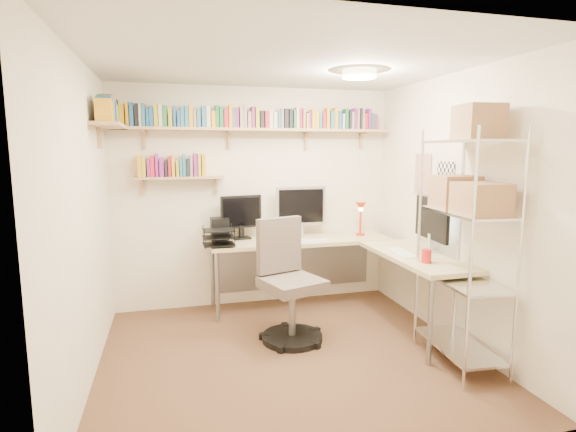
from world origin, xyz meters
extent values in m
plane|color=#48311F|center=(0.00, 0.00, 0.00)|extent=(3.20, 3.20, 0.00)
cube|color=beige|center=(0.00, 1.50, 1.25)|extent=(3.20, 0.04, 2.50)
cube|color=beige|center=(-1.60, 0.00, 1.25)|extent=(0.04, 3.00, 2.50)
cube|color=beige|center=(1.60, 0.00, 1.25)|extent=(0.04, 3.00, 2.50)
cube|color=beige|center=(0.00, -1.50, 1.25)|extent=(3.20, 0.04, 2.50)
cube|color=silver|center=(0.00, 0.00, 2.50)|extent=(3.20, 3.00, 0.04)
cube|color=silver|center=(1.59, 0.55, 1.55)|extent=(0.01, 0.30, 0.42)
cube|color=white|center=(1.59, 0.15, 1.50)|extent=(0.01, 0.28, 0.38)
cylinder|color=#FFEAC6|center=(0.70, 0.20, 2.46)|extent=(0.30, 0.30, 0.06)
cube|color=tan|center=(0.00, 1.38, 2.02)|extent=(3.05, 0.25, 0.03)
cube|color=tan|center=(-1.48, 0.95, 2.02)|extent=(0.25, 1.00, 0.03)
cube|color=tan|center=(-0.85, 1.40, 1.50)|extent=(0.95, 0.20, 0.02)
cube|color=tan|center=(-1.20, 1.44, 1.95)|extent=(0.03, 0.20, 0.20)
cube|color=tan|center=(-0.30, 1.44, 1.95)|extent=(0.03, 0.20, 0.20)
cube|color=tan|center=(0.60, 1.44, 1.95)|extent=(0.03, 0.20, 0.20)
cube|color=tan|center=(1.30, 1.44, 1.95)|extent=(0.03, 0.20, 0.20)
cube|color=#2057A5|center=(-1.46, 1.38, 2.14)|extent=(0.04, 0.13, 0.20)
cube|color=orange|center=(-1.40, 1.38, 2.15)|extent=(0.04, 0.15, 0.23)
cube|color=orange|center=(-1.35, 1.38, 2.16)|extent=(0.03, 0.12, 0.24)
cube|color=#2057A5|center=(-1.31, 1.38, 2.16)|extent=(0.04, 0.12, 0.25)
cube|color=black|center=(-1.26, 1.38, 2.15)|extent=(0.04, 0.12, 0.23)
cube|color=beige|center=(-1.23, 1.38, 2.14)|extent=(0.02, 0.14, 0.22)
cube|color=#2D6B87|center=(-1.19, 1.38, 2.15)|extent=(0.03, 0.14, 0.24)
cube|color=#2057A5|center=(-1.16, 1.38, 2.13)|extent=(0.03, 0.13, 0.18)
cube|color=#2057A5|center=(-1.12, 1.38, 2.14)|extent=(0.04, 0.11, 0.21)
cube|color=gold|center=(-1.07, 1.38, 2.15)|extent=(0.04, 0.13, 0.24)
cube|color=beige|center=(-1.03, 1.38, 2.15)|extent=(0.03, 0.15, 0.24)
cube|color=#22673A|center=(-0.98, 1.38, 2.15)|extent=(0.04, 0.13, 0.22)
cube|color=gold|center=(-0.93, 1.38, 2.13)|extent=(0.04, 0.12, 0.20)
cube|color=#2057A5|center=(-0.88, 1.38, 2.14)|extent=(0.02, 0.12, 0.22)
cube|color=#2057A5|center=(-0.84, 1.38, 2.12)|extent=(0.03, 0.13, 0.17)
cube|color=#2D6B87|center=(-0.80, 1.38, 2.14)|extent=(0.04, 0.13, 0.22)
cube|color=#2D6B87|center=(-0.76, 1.38, 2.14)|extent=(0.04, 0.15, 0.22)
cube|color=orange|center=(-0.71, 1.38, 2.15)|extent=(0.04, 0.13, 0.24)
cube|color=gray|center=(-0.67, 1.38, 2.13)|extent=(0.03, 0.13, 0.18)
cube|color=#2D6B87|center=(-0.63, 1.38, 2.13)|extent=(0.04, 0.15, 0.19)
cube|color=#2D6B87|center=(-0.58, 1.38, 2.15)|extent=(0.04, 0.14, 0.23)
cube|color=beige|center=(-0.53, 1.38, 2.15)|extent=(0.04, 0.14, 0.22)
cube|color=orange|center=(-0.48, 1.38, 2.12)|extent=(0.04, 0.15, 0.18)
cube|color=#22673A|center=(-0.44, 1.38, 2.15)|extent=(0.03, 0.13, 0.24)
cube|color=#22673A|center=(-0.39, 1.38, 2.15)|extent=(0.04, 0.15, 0.22)
cube|color=red|center=(-0.34, 1.38, 2.13)|extent=(0.04, 0.13, 0.20)
cube|color=orange|center=(-0.29, 1.38, 2.16)|extent=(0.04, 0.13, 0.25)
cube|color=#2D6B87|center=(-0.26, 1.38, 2.13)|extent=(0.02, 0.14, 0.19)
cube|color=#83237F|center=(-0.23, 1.38, 2.14)|extent=(0.04, 0.13, 0.20)
cube|color=gray|center=(-0.17, 1.38, 2.15)|extent=(0.04, 0.14, 0.23)
cube|color=gray|center=(-0.13, 1.38, 2.16)|extent=(0.03, 0.13, 0.24)
cube|color=gray|center=(-0.09, 1.38, 2.12)|extent=(0.04, 0.14, 0.18)
cube|color=#83237F|center=(-0.05, 1.38, 2.15)|extent=(0.03, 0.15, 0.23)
cube|color=gold|center=(0.00, 1.38, 2.15)|extent=(0.04, 0.14, 0.23)
cube|color=black|center=(0.05, 1.38, 2.13)|extent=(0.04, 0.13, 0.19)
cube|color=red|center=(0.11, 1.38, 2.13)|extent=(0.04, 0.14, 0.19)
cube|color=beige|center=(0.15, 1.38, 2.13)|extent=(0.04, 0.12, 0.20)
cube|color=beige|center=(0.20, 1.38, 2.13)|extent=(0.04, 0.12, 0.18)
cube|color=#2D6B87|center=(0.25, 1.38, 2.13)|extent=(0.03, 0.13, 0.19)
cube|color=gray|center=(0.28, 1.38, 2.14)|extent=(0.03, 0.11, 0.22)
cube|color=black|center=(0.33, 1.38, 2.14)|extent=(0.04, 0.15, 0.22)
cube|color=black|center=(0.38, 1.38, 2.14)|extent=(0.04, 0.15, 0.22)
cube|color=#22673A|center=(0.42, 1.38, 2.14)|extent=(0.03, 0.14, 0.20)
cube|color=beige|center=(0.46, 1.38, 2.15)|extent=(0.03, 0.15, 0.24)
cube|color=red|center=(0.50, 1.38, 2.15)|extent=(0.03, 0.14, 0.22)
cube|color=gray|center=(0.53, 1.38, 2.15)|extent=(0.03, 0.14, 0.22)
cube|color=gold|center=(0.57, 1.38, 2.12)|extent=(0.03, 0.13, 0.17)
cube|color=#83237F|center=(0.60, 1.38, 2.13)|extent=(0.03, 0.12, 0.19)
cube|color=orange|center=(0.65, 1.38, 2.14)|extent=(0.04, 0.14, 0.22)
cube|color=gold|center=(0.69, 1.38, 2.13)|extent=(0.04, 0.12, 0.19)
cube|color=#2D6B87|center=(0.73, 1.38, 2.13)|extent=(0.03, 0.14, 0.18)
cube|color=red|center=(0.78, 1.38, 2.13)|extent=(0.03, 0.11, 0.19)
cube|color=orange|center=(0.82, 1.38, 2.15)|extent=(0.04, 0.11, 0.24)
cube|color=#2D6B87|center=(0.87, 1.38, 2.14)|extent=(0.04, 0.13, 0.20)
cube|color=orange|center=(0.92, 1.38, 2.16)|extent=(0.04, 0.12, 0.24)
cube|color=#2057A5|center=(0.97, 1.38, 2.14)|extent=(0.03, 0.13, 0.20)
cube|color=beige|center=(1.01, 1.38, 2.12)|extent=(0.03, 0.14, 0.17)
cube|color=#22673A|center=(1.05, 1.38, 2.15)|extent=(0.03, 0.12, 0.23)
cube|color=black|center=(1.09, 1.38, 2.15)|extent=(0.03, 0.15, 0.22)
cube|color=gray|center=(1.13, 1.38, 2.13)|extent=(0.03, 0.13, 0.20)
cube|color=#83237F|center=(1.16, 1.38, 2.16)|extent=(0.03, 0.13, 0.24)
cube|color=gray|center=(1.19, 1.38, 2.15)|extent=(0.03, 0.13, 0.23)
cube|color=black|center=(1.23, 1.38, 2.16)|extent=(0.03, 0.14, 0.24)
cube|color=gray|center=(1.26, 1.38, 2.13)|extent=(0.03, 0.13, 0.18)
cube|color=red|center=(1.30, 1.38, 2.13)|extent=(0.03, 0.12, 0.18)
cube|color=#83237F|center=(1.34, 1.38, 2.16)|extent=(0.03, 0.12, 0.24)
cube|color=#22673A|center=(1.38, 1.38, 2.13)|extent=(0.03, 0.12, 0.19)
cube|color=#83237F|center=(1.42, 1.38, 2.13)|extent=(0.04, 0.11, 0.18)
cube|color=orange|center=(-1.48, 0.51, 2.13)|extent=(0.14, 0.02, 0.19)
cube|color=#2057A5|center=(-1.48, 0.55, 2.14)|extent=(0.13, 0.03, 0.21)
cube|color=#22673A|center=(-1.48, 0.59, 2.15)|extent=(0.12, 0.02, 0.23)
cube|color=gold|center=(-1.48, 0.63, 2.13)|extent=(0.13, 0.04, 0.19)
cube|color=gray|center=(-1.48, 0.67, 2.15)|extent=(0.15, 0.03, 0.23)
cube|color=#83237F|center=(-1.48, 0.72, 2.16)|extent=(0.12, 0.04, 0.25)
cube|color=black|center=(-1.48, 0.77, 2.15)|extent=(0.11, 0.03, 0.23)
cube|color=#2057A5|center=(-1.48, 0.81, 2.13)|extent=(0.15, 0.04, 0.20)
cube|color=gold|center=(-1.48, 0.86, 2.15)|extent=(0.13, 0.04, 0.22)
cube|color=gold|center=(-1.48, 0.91, 2.14)|extent=(0.12, 0.03, 0.22)
cube|color=gold|center=(-1.48, 0.95, 2.12)|extent=(0.15, 0.03, 0.17)
cube|color=#2D6B87|center=(-1.48, 0.99, 2.13)|extent=(0.12, 0.03, 0.19)
cube|color=red|center=(-1.48, 1.03, 2.13)|extent=(0.12, 0.03, 0.19)
cube|color=black|center=(-1.48, 1.07, 2.15)|extent=(0.14, 0.03, 0.23)
cube|color=#83237F|center=(-1.48, 1.11, 2.16)|extent=(0.11, 0.04, 0.24)
cube|color=gray|center=(-1.48, 1.16, 2.15)|extent=(0.11, 0.03, 0.23)
cube|color=gold|center=(-1.48, 1.21, 2.15)|extent=(0.14, 0.03, 0.24)
cube|color=gold|center=(-1.48, 1.24, 2.15)|extent=(0.13, 0.02, 0.22)
cube|color=#2D6B87|center=(-1.48, 1.28, 2.14)|extent=(0.11, 0.04, 0.22)
cube|color=beige|center=(-1.48, 1.33, 2.12)|extent=(0.14, 0.03, 0.17)
cube|color=#83237F|center=(-1.48, 1.36, 2.13)|extent=(0.13, 0.04, 0.20)
cube|color=orange|center=(-1.26, 1.40, 1.63)|extent=(0.04, 0.15, 0.23)
cube|color=gold|center=(-1.22, 1.40, 1.61)|extent=(0.04, 0.13, 0.20)
cube|color=#83237F|center=(-1.17, 1.40, 1.61)|extent=(0.03, 0.15, 0.19)
cube|color=red|center=(-1.13, 1.40, 1.62)|extent=(0.04, 0.15, 0.22)
cube|color=#83237F|center=(-1.08, 1.40, 1.64)|extent=(0.03, 0.15, 0.25)
cube|color=#83237F|center=(-1.04, 1.40, 1.62)|extent=(0.04, 0.13, 0.21)
cube|color=black|center=(-0.99, 1.40, 1.60)|extent=(0.02, 0.12, 0.18)
cube|color=red|center=(-0.95, 1.40, 1.62)|extent=(0.03, 0.12, 0.22)
cube|color=orange|center=(-0.92, 1.40, 1.63)|extent=(0.03, 0.15, 0.23)
cube|color=gold|center=(-0.87, 1.40, 1.60)|extent=(0.03, 0.12, 0.18)
cube|color=#2D6B87|center=(-0.83, 1.40, 1.60)|extent=(0.03, 0.12, 0.18)
cube|color=#2D6B87|center=(-0.80, 1.40, 1.63)|extent=(0.03, 0.12, 0.24)
cube|color=black|center=(-0.76, 1.40, 1.61)|extent=(0.04, 0.15, 0.19)
cube|color=gray|center=(-0.73, 1.40, 1.62)|extent=(0.03, 0.12, 0.22)
cube|color=#83237F|center=(-0.68, 1.40, 1.64)|extent=(0.04, 0.12, 0.25)
cube|color=gold|center=(-0.64, 1.40, 1.63)|extent=(0.03, 0.14, 0.24)
cube|color=orange|center=(-0.59, 1.40, 1.63)|extent=(0.04, 0.14, 0.24)
cube|color=#D2C288|center=(0.45, 1.22, 0.78)|extent=(2.05, 0.65, 0.04)
cube|color=#D2C288|center=(1.37, 0.17, 0.78)|extent=(0.65, 1.40, 0.04)
cylinder|color=gray|center=(-0.52, 0.95, 0.38)|extent=(0.04, 0.04, 0.75)
cylinder|color=gray|center=(-0.52, 1.49, 0.38)|extent=(0.04, 0.04, 0.75)
cylinder|color=gray|center=(1.63, 1.49, 0.38)|extent=(0.04, 0.04, 0.75)
cylinder|color=gray|center=(1.10, -0.47, 0.38)|extent=(0.04, 0.04, 0.75)
cylinder|color=gray|center=(1.63, -0.47, 0.38)|extent=(0.04, 0.04, 0.75)
cube|color=gray|center=(0.45, 1.50, 0.43)|extent=(1.94, 0.02, 0.59)
cube|color=silver|center=(0.51, 1.35, 1.15)|extent=(0.59, 0.03, 0.45)
cube|color=black|center=(0.51, 1.33, 1.15)|extent=(0.53, 0.00, 0.39)
cube|color=black|center=(-0.19, 1.35, 1.11)|extent=(0.47, 0.03, 0.37)
cube|color=black|center=(1.52, 0.23, 1.13)|extent=(0.03, 0.62, 0.41)
cube|color=white|center=(1.49, 0.23, 1.13)|extent=(0.00, 0.56, 0.35)
cube|color=white|center=(0.51, 1.03, 0.81)|extent=(0.45, 0.14, 0.02)
cube|color=white|center=(1.20, 0.23, 0.81)|extent=(0.14, 0.43, 0.02)
cylinder|color=#BA2D0F|center=(1.20, 1.22, 0.81)|extent=(0.11, 0.11, 0.02)
cylinder|color=#BA2D0F|center=(1.20, 1.22, 0.97)|extent=(0.03, 0.03, 0.30)
cone|color=#BA2D0F|center=(1.20, 1.22, 1.14)|extent=(0.13, 0.13, 0.10)
sphere|color=#FFBF72|center=(1.20, 1.22, 1.11)|extent=(0.06, 0.06, 0.06)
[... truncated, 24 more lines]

